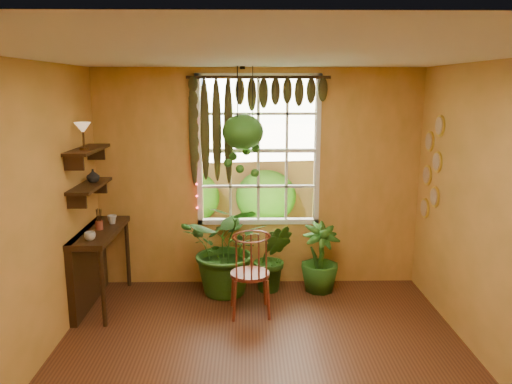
# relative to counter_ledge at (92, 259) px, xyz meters

# --- Properties ---
(floor) EXTENTS (4.50, 4.50, 0.00)m
(floor) POSITION_rel_counter_ledge_xyz_m (1.91, -1.60, -0.55)
(floor) COLOR #592D19
(floor) RESTS_ON ground
(ceiling) EXTENTS (4.50, 4.50, 0.00)m
(ceiling) POSITION_rel_counter_ledge_xyz_m (1.91, -1.60, 2.15)
(ceiling) COLOR white
(ceiling) RESTS_ON wall_back
(wall_back) EXTENTS (4.00, 0.00, 4.00)m
(wall_back) POSITION_rel_counter_ledge_xyz_m (1.91, 0.65, 0.80)
(wall_back) COLOR #E7A24E
(wall_back) RESTS_ON floor
(wall_left) EXTENTS (0.00, 4.50, 4.50)m
(wall_left) POSITION_rel_counter_ledge_xyz_m (-0.09, -1.60, 0.80)
(wall_left) COLOR #E7A24E
(wall_left) RESTS_ON floor
(wall_right) EXTENTS (0.00, 4.50, 4.50)m
(wall_right) POSITION_rel_counter_ledge_xyz_m (3.91, -1.60, 0.80)
(wall_right) COLOR #E7A24E
(wall_right) RESTS_ON floor
(window) EXTENTS (1.52, 0.10, 1.86)m
(window) POSITION_rel_counter_ledge_xyz_m (1.91, 0.68, 1.15)
(window) COLOR white
(window) RESTS_ON wall_back
(valance_vine) EXTENTS (1.70, 0.12, 1.10)m
(valance_vine) POSITION_rel_counter_ledge_xyz_m (1.82, 0.56, 1.73)
(valance_vine) COLOR #31200D
(valance_vine) RESTS_ON window
(string_lights) EXTENTS (0.03, 0.03, 1.54)m
(string_lights) POSITION_rel_counter_ledge_xyz_m (1.15, 0.59, 1.20)
(string_lights) COLOR #FF2633
(string_lights) RESTS_ON window
(wall_plates) EXTENTS (0.04, 0.32, 1.10)m
(wall_plates) POSITION_rel_counter_ledge_xyz_m (3.89, 0.19, 1.00)
(wall_plates) COLOR #F3E0C6
(wall_plates) RESTS_ON wall_right
(counter_ledge) EXTENTS (0.40, 1.20, 0.90)m
(counter_ledge) POSITION_rel_counter_ledge_xyz_m (0.00, 0.00, 0.00)
(counter_ledge) COLOR #31200D
(counter_ledge) RESTS_ON floor
(shelf_lower) EXTENTS (0.25, 0.90, 0.04)m
(shelf_lower) POSITION_rel_counter_ledge_xyz_m (0.03, 0.00, 0.85)
(shelf_lower) COLOR #31200D
(shelf_lower) RESTS_ON wall_left
(shelf_upper) EXTENTS (0.25, 0.90, 0.04)m
(shelf_upper) POSITION_rel_counter_ledge_xyz_m (0.03, 0.00, 1.25)
(shelf_upper) COLOR #31200D
(shelf_upper) RESTS_ON wall_left
(backyard) EXTENTS (14.00, 10.00, 12.00)m
(backyard) POSITION_rel_counter_ledge_xyz_m (2.15, 5.27, 0.73)
(backyard) COLOR #2B5317
(backyard) RESTS_ON ground
(windsor_chair) EXTENTS (0.47, 0.49, 1.16)m
(windsor_chair) POSITION_rel_counter_ledge_xyz_m (1.80, -0.29, -0.22)
(windsor_chair) COLOR maroon
(windsor_chair) RESTS_ON floor
(potted_plant_left) EXTENTS (1.27, 1.17, 1.16)m
(potted_plant_left) POSITION_rel_counter_ledge_xyz_m (1.55, 0.28, 0.03)
(potted_plant_left) COLOR #1B4A13
(potted_plant_left) RESTS_ON floor
(potted_plant_mid) EXTENTS (0.48, 0.40, 0.85)m
(potted_plant_mid) POSITION_rel_counter_ledge_xyz_m (2.08, 0.36, -0.13)
(potted_plant_mid) COLOR #1B4A13
(potted_plant_mid) RESTS_ON floor
(potted_plant_right) EXTENTS (0.61, 0.61, 0.85)m
(potted_plant_right) POSITION_rel_counter_ledge_xyz_m (2.66, 0.35, -0.13)
(potted_plant_right) COLOR #1B4A13
(potted_plant_right) RESTS_ON floor
(hanging_basket) EXTENTS (0.48, 0.48, 1.27)m
(hanging_basket) POSITION_rel_counter_ledge_xyz_m (1.72, 0.35, 1.38)
(hanging_basket) COLOR black
(hanging_basket) RESTS_ON ceiling
(cup_a) EXTENTS (0.11, 0.11, 0.09)m
(cup_a) POSITION_rel_counter_ledge_xyz_m (0.13, -0.41, 0.39)
(cup_a) COLOR silver
(cup_a) RESTS_ON counter_ledge
(cup_b) EXTENTS (0.13, 0.13, 0.10)m
(cup_b) POSITION_rel_counter_ledge_xyz_m (0.19, 0.23, 0.40)
(cup_b) COLOR beige
(cup_b) RESTS_ON counter_ledge
(brush_jar) EXTENTS (0.08, 0.08, 0.30)m
(brush_jar) POSITION_rel_counter_ledge_xyz_m (0.11, -0.01, 0.47)
(brush_jar) COLOR brown
(brush_jar) RESTS_ON counter_ledge
(shelf_vase) EXTENTS (0.18, 0.18, 0.15)m
(shelf_vase) POSITION_rel_counter_ledge_xyz_m (0.04, 0.11, 0.94)
(shelf_vase) COLOR #B2AD99
(shelf_vase) RESTS_ON shelf_lower
(tiffany_lamp) EXTENTS (0.17, 0.17, 0.29)m
(tiffany_lamp) POSITION_rel_counter_ledge_xyz_m (0.05, -0.15, 1.48)
(tiffany_lamp) COLOR #523417
(tiffany_lamp) RESTS_ON shelf_upper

